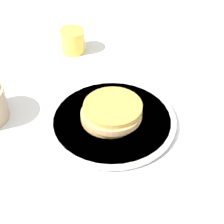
{
  "coord_description": "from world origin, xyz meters",
  "views": [
    {
      "loc": [
        0.55,
        0.23,
        0.59
      ],
      "look_at": [
        -0.02,
        -0.02,
        0.03
      ],
      "focal_mm": 60.0,
      "sensor_mm": 36.0,
      "label": 1
    }
  ],
  "objects": [
    {
      "name": "ground_plane",
      "position": [
        0.0,
        0.0,
        0.0
      ],
      "size": [
        4.0,
        4.0,
        0.0
      ],
      "primitive_type": "plane",
      "color": "white"
    },
    {
      "name": "juice_glass",
      "position": [
        -0.25,
        -0.25,
        0.03
      ],
      "size": [
        0.07,
        0.07,
        0.07
      ],
      "color": "yellow",
      "rests_on": "ground_plane"
    },
    {
      "name": "pancake_stack",
      "position": [
        -0.02,
        -0.02,
        0.03
      ],
      "size": [
        0.14,
        0.14,
        0.04
      ],
      "color": "tan",
      "rests_on": "plate"
    },
    {
      "name": "plate",
      "position": [
        -0.02,
        -0.02,
        0.01
      ],
      "size": [
        0.29,
        0.29,
        0.01
      ],
      "color": "silver",
      "rests_on": "ground_plane"
    }
  ]
}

